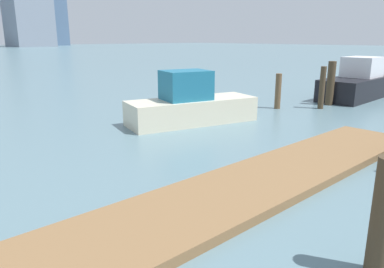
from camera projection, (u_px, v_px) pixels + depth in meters
name	position (u px, v px, depth m)	size (l,w,h in m)	color
floating_dock	(257.00, 183.00, 7.63)	(11.94, 2.00, 0.18)	olive
dock_piling_1	(383.00, 218.00, 4.65)	(0.31, 0.31, 1.62)	#473826
dock_piling_3	(322.00, 88.00, 15.88)	(0.24, 0.24, 1.84)	#473826
dock_piling_4	(278.00, 91.00, 15.96)	(0.26, 0.26, 1.53)	brown
dock_piling_5	(331.00, 83.00, 16.76)	(0.35, 0.35, 2.00)	#473826
moored_boat_1	(191.00, 105.00, 13.24)	(4.97, 2.69, 1.92)	beige
moored_boat_4	(357.00, 83.00, 18.65)	(5.01, 2.18, 2.08)	black
skyline_tower_5	(27.00, 7.00, 122.04)	(12.63, 13.92, 25.66)	gray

